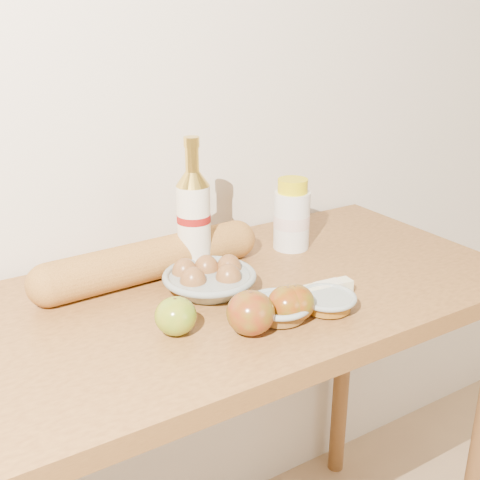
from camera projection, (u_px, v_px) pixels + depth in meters
name	position (u px, v px, depth m)	size (l,w,h in m)	color
back_wall	(154.00, 72.00, 1.33)	(3.50, 0.02, 2.60)	silver
table	(232.00, 344.00, 1.26)	(1.20, 0.60, 0.90)	#A26C34
bourbon_bottle	(194.00, 219.00, 1.26)	(0.09, 0.09, 0.29)	#EFE5CA
cream_bottle	(292.00, 216.00, 1.40)	(0.10, 0.10, 0.17)	silver
egg_bowl	(209.00, 279.00, 1.20)	(0.24, 0.24, 0.07)	gray
baguette	(151.00, 260.00, 1.25)	(0.52, 0.11, 0.09)	#BB8139
apple_yellowgreen	(176.00, 316.00, 1.04)	(0.08, 0.08, 0.07)	olive
apple_redgreen_front	(251.00, 313.00, 1.04)	(0.11, 0.11, 0.08)	maroon
apple_redgreen_right	(287.00, 304.00, 1.08)	(0.10, 0.10, 0.07)	#990A08
sugar_bowl	(279.00, 309.00, 1.10)	(0.15, 0.15, 0.04)	#929F9B
syrup_bowl	(327.00, 302.00, 1.13)	(0.13, 0.13, 0.03)	#8C9994
butter_stick	(328.00, 289.00, 1.19)	(0.10, 0.04, 0.03)	beige
apple_extra	(295.00, 303.00, 1.09)	(0.10, 0.10, 0.07)	#990A08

